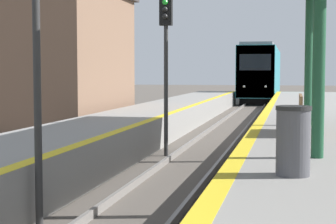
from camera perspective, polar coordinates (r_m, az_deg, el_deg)
name	(u,v)px	position (r m, az deg, el deg)	size (l,w,h in m)	color
train	(262,73)	(49.25, 9.49, 3.93)	(2.76, 18.16, 4.61)	black
signal_near	(36,20)	(9.03, -13.28, 9.11)	(0.36, 0.31, 4.70)	#2D2D2D
signal_mid	(166,44)	(16.35, -0.22, 6.94)	(0.36, 0.31, 4.70)	#2D2D2D
trash_bin	(293,141)	(8.15, 12.60, -2.86)	(0.50, 0.50, 0.99)	#4C4C51
bench	(295,113)	(13.72, 12.80, -0.07)	(0.44, 1.94, 0.92)	brown
station_building	(19,58)	(24.88, -14.86, 5.29)	(8.55, 7.66, 6.04)	brown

